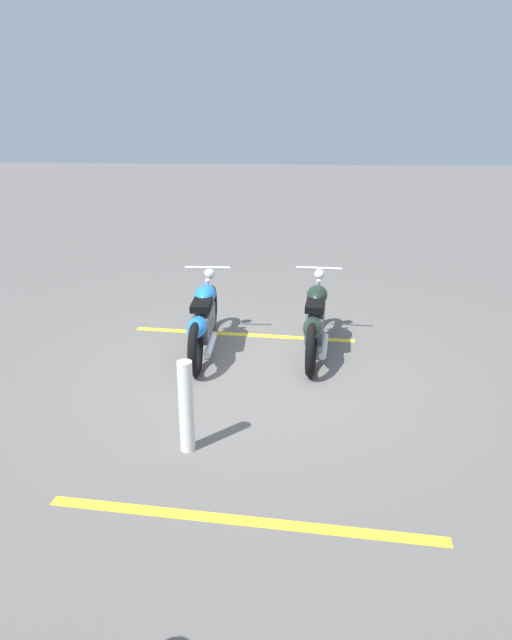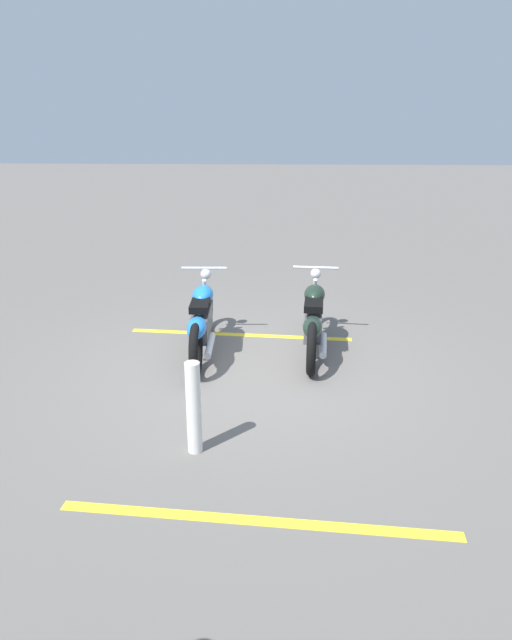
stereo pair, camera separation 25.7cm
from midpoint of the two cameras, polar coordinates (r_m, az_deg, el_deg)
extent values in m
plane|color=#66605B|center=(7.35, 1.00, -4.80)|extent=(60.00, 60.00, 0.00)
torus|color=black|center=(8.54, -3.54, 1.15)|extent=(0.67, 0.13, 0.67)
torus|color=black|center=(7.09, -4.90, -2.86)|extent=(0.67, 0.13, 0.67)
cube|color=#59595E|center=(7.73, -4.22, -0.21)|extent=(0.85, 0.24, 0.32)
ellipsoid|color=blue|center=(7.89, -4.04, 2.51)|extent=(0.53, 0.29, 0.24)
ellipsoid|color=blue|center=(7.15, -4.79, -0.71)|extent=(0.57, 0.26, 0.22)
cube|color=black|center=(7.52, -4.39, 1.46)|extent=(0.45, 0.25, 0.09)
cylinder|color=silver|center=(8.24, -3.75, 2.36)|extent=(0.27, 0.06, 0.56)
cylinder|color=silver|center=(8.08, -3.86, 5.13)|extent=(0.05, 0.62, 0.04)
sphere|color=silver|center=(8.30, -3.68, 4.54)|extent=(0.15, 0.15, 0.15)
cylinder|color=silver|center=(7.40, -3.48, -2.45)|extent=(0.70, 0.11, 0.09)
torus|color=black|center=(8.55, 6.98, 1.07)|extent=(0.68, 0.16, 0.67)
torus|color=black|center=(7.09, 6.46, -2.91)|extent=(0.68, 0.16, 0.67)
cube|color=#59595E|center=(7.74, 6.75, -0.27)|extent=(0.85, 0.28, 0.32)
ellipsoid|color=black|center=(7.90, 6.92, 2.44)|extent=(0.54, 0.32, 0.24)
ellipsoid|color=black|center=(7.16, 6.59, -0.76)|extent=(0.58, 0.28, 0.22)
cube|color=black|center=(7.53, 6.79, 1.40)|extent=(0.46, 0.27, 0.09)
cylinder|color=silver|center=(8.26, 6.99, 2.29)|extent=(0.27, 0.08, 0.56)
cylinder|color=silver|center=(8.09, 7.09, 5.05)|extent=(0.08, 0.62, 0.04)
sphere|color=silver|center=(8.32, 7.11, 4.46)|extent=(0.15, 0.15, 0.15)
cylinder|color=silver|center=(7.42, 7.64, -2.53)|extent=(0.70, 0.14, 0.09)
cylinder|color=white|center=(5.51, -5.50, -8.45)|extent=(0.14, 0.14, 0.92)
cube|color=yellow|center=(8.44, -0.38, -1.43)|extent=(0.37, 3.20, 0.01)
cube|color=yellow|center=(4.87, 0.24, -19.02)|extent=(0.37, 3.20, 0.01)
camera|label=1|loc=(0.13, 91.04, -0.37)|focal=32.74mm
camera|label=2|loc=(0.13, -88.96, 0.37)|focal=32.74mm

